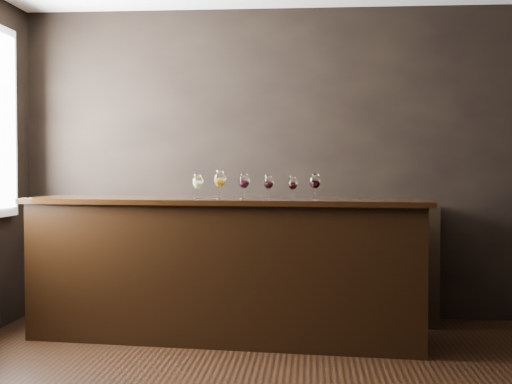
# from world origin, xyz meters

# --- Properties ---
(room_shell) EXTENTS (5.02, 4.52, 2.81)m
(room_shell) POSITION_xyz_m (-0.23, 0.11, 1.81)
(room_shell) COLOR black
(room_shell) RESTS_ON ground
(bar_counter) EXTENTS (3.15, 1.01, 1.08)m
(bar_counter) POSITION_xyz_m (-0.54, 1.36, 0.54)
(bar_counter) COLOR black
(bar_counter) RESTS_ON ground
(bar_top) EXTENTS (3.26, 1.09, 0.04)m
(bar_top) POSITION_xyz_m (-0.54, 1.36, 1.10)
(bar_top) COLOR black
(bar_top) RESTS_ON bar_counter
(back_bar_shelf) EXTENTS (2.86, 0.40, 1.03)m
(back_bar_shelf) POSITION_xyz_m (-0.22, 2.03, 0.52)
(back_bar_shelf) COLOR black
(back_bar_shelf) RESTS_ON ground
(glass_white) EXTENTS (0.08, 0.08, 0.19)m
(glass_white) POSITION_xyz_m (-0.76, 1.32, 1.25)
(glass_white) COLOR white
(glass_white) RESTS_ON bar_top
(glass_amber) EXTENTS (0.09, 0.09, 0.22)m
(glass_amber) POSITION_xyz_m (-0.59, 1.37, 1.27)
(glass_amber) COLOR white
(glass_amber) RESTS_ON bar_top
(glass_red_a) EXTENTS (0.08, 0.08, 0.20)m
(glass_red_a) POSITION_xyz_m (-0.40, 1.34, 1.26)
(glass_red_a) COLOR white
(glass_red_a) RESTS_ON bar_top
(glass_red_b) EXTENTS (0.08, 0.08, 0.18)m
(glass_red_b) POSITION_xyz_m (-0.21, 1.37, 1.24)
(glass_red_b) COLOR white
(glass_red_b) RESTS_ON bar_top
(glass_red_c) EXTENTS (0.07, 0.07, 0.17)m
(glass_red_c) POSITION_xyz_m (-0.02, 1.39, 1.24)
(glass_red_c) COLOR white
(glass_red_c) RESTS_ON bar_top
(glass_red_d) EXTENTS (0.08, 0.08, 0.20)m
(glass_red_d) POSITION_xyz_m (0.16, 1.33, 1.26)
(glass_red_d) COLOR white
(glass_red_d) RESTS_ON bar_top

